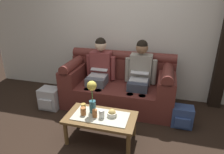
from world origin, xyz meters
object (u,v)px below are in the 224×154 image
flower_vase (92,94)px  cup_near_right (83,111)px  coffee_table (101,119)px  cup_near_left (95,113)px  backpack_right (182,117)px  cup_far_center (102,114)px  snack_bowl (112,114)px  couch (119,85)px  person_left (99,69)px  person_right (140,73)px  cup_far_left (83,107)px  backpack_left (50,98)px

flower_vase → cup_near_right: bearing=-135.9°
coffee_table → cup_near_left: cup_near_left is taller
coffee_table → backpack_right: size_ratio=2.90×
coffee_table → cup_far_center: cup_far_center is taller
snack_bowl → backpack_right: snack_bowl is taller
couch → person_left: size_ratio=1.60×
couch → person_right: bearing=-0.3°
cup_near_right → person_right: bearing=61.2°
cup_near_left → coffee_table: bearing=32.9°
person_right → coffee_table: (-0.37, -1.07, -0.32)m
person_left → cup_near_left: (0.30, -1.12, -0.21)m
person_left → backpack_right: (1.49, -0.43, -0.49)m
flower_vase → cup_near_right: flower_vase is taller
person_left → cup_near_left: size_ratio=11.35×
couch → cup_near_right: (-0.24, -1.11, 0.07)m
couch → cup_far_left: couch is taller
cup_near_right → coffee_table: bearing=8.8°
person_left → cup_far_left: bearing=-84.5°
person_right → backpack_right: size_ratio=3.68×
cup_near_right → cup_far_left: bearing=111.1°
couch → backpack_right: 1.21m
cup_near_left → backpack_right: (1.18, 0.69, -0.28)m
coffee_table → couch: bearing=90.0°
couch → cup_far_center: size_ratio=17.28×
couch → coffee_table: bearing=-90.0°
person_left → backpack_left: 1.04m
person_right → backpack_left: bearing=-162.6°
cup_near_left → cup_far_left: 0.23m
cup_near_left → backpack_right: 1.40m
cup_far_left → person_right: bearing=57.4°
person_right → cup_near_left: 1.22m
backpack_left → coffee_table: bearing=-26.9°
snack_bowl → cup_far_center: (-0.12, -0.07, 0.02)m
cup_near_left → person_left: bearing=105.2°
person_right → cup_far_left: bearing=-122.6°
couch → backpack_left: bearing=-157.4°
cup_near_left → cup_far_center: cup_far_center is taller
flower_vase → person_right: bearing=63.3°
coffee_table → cup_near_right: (-0.24, -0.04, 0.11)m
snack_bowl → cup_near_left: 0.23m
backpack_left → cup_far_center: bearing=-27.7°
backpack_right → cup_near_left: bearing=-149.9°
snack_bowl → backpack_left: 1.45m
person_left → cup_far_left: 1.04m
cup_far_center → backpack_right: (1.09, 0.68, -0.29)m
coffee_table → snack_bowl: (0.15, 0.03, 0.10)m
coffee_table → cup_near_right: 0.27m
snack_bowl → person_left: bearing=116.7°
flower_vase → backpack_right: (1.25, 0.58, -0.51)m
cup_far_center → cup_far_left: bearing=162.3°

